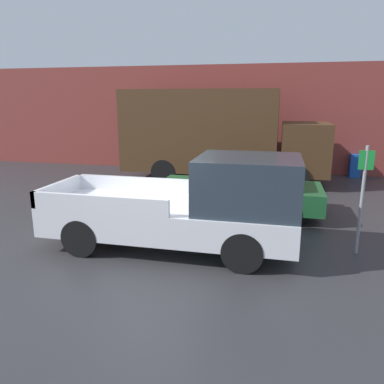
% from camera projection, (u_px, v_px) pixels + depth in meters
% --- Properties ---
extents(ground_plane, '(60.00, 60.00, 0.00)m').
position_uv_depth(ground_plane, '(151.00, 252.00, 8.25)').
color(ground_plane, '#2D2D30').
extents(building_wall, '(28.00, 0.15, 4.79)m').
position_uv_depth(building_wall, '(222.00, 119.00, 17.24)').
color(building_wall, brown).
rests_on(building_wall, ground).
extents(pickup_truck, '(5.54, 2.05, 2.13)m').
position_uv_depth(pickup_truck, '(194.00, 206.00, 8.18)').
color(pickup_truck, silver).
rests_on(pickup_truck, ground).
extents(car, '(4.70, 1.93, 1.50)m').
position_uv_depth(car, '(240.00, 188.00, 10.90)').
color(car, '#1E592D').
rests_on(car, ground).
extents(delivery_truck, '(8.01, 2.46, 3.65)m').
position_uv_depth(delivery_truck, '(215.00, 134.00, 14.97)').
color(delivery_truck, '#472D19').
rests_on(delivery_truck, ground).
extents(parking_sign, '(0.30, 0.07, 2.36)m').
position_uv_depth(parking_sign, '(362.00, 194.00, 7.88)').
color(parking_sign, gray).
rests_on(parking_sign, ground).
extents(newspaper_box, '(0.45, 0.40, 0.98)m').
position_uv_depth(newspaper_box, '(355.00, 166.00, 16.10)').
color(newspaper_box, '#194CB2').
rests_on(newspaper_box, ground).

